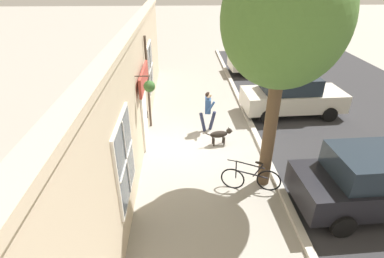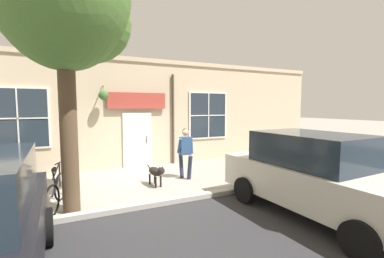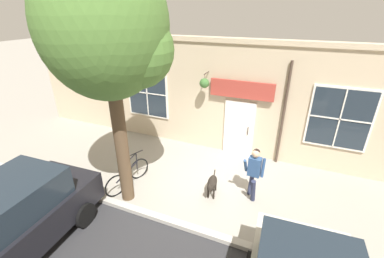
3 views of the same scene
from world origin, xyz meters
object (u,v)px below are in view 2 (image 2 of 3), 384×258
Objects in this scene: leaning_bicycle at (57,191)px; parked_car_mid_block at (317,175)px; dog_on_leash at (156,172)px; pedestrian_walking at (185,149)px.

parked_car_mid_block reaches higher than leaning_bicycle.
dog_on_leash is 2.61m from leaning_bicycle.
parked_car_mid_block reaches higher than pedestrian_walking.
leaning_bicycle is 0.39× the size of parked_car_mid_block.
pedestrian_walking reaches higher than dog_on_leash.
pedestrian_walking is 4.02m from parked_car_mid_block.
dog_on_leash is 4.23m from parked_car_mid_block.
parked_car_mid_block is (3.40, 2.49, 0.46)m from dog_on_leash.
parked_car_mid_block is at bearing 20.21° from pedestrian_walking.
dog_on_leash is at bearing 102.39° from leaning_bicycle.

